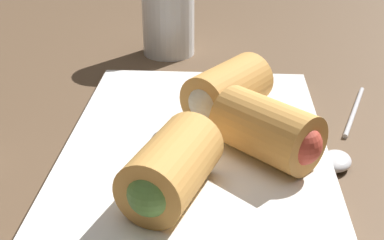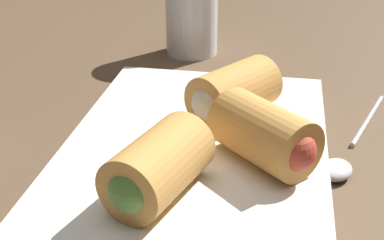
% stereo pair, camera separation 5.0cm
% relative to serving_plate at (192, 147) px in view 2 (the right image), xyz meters
% --- Properties ---
extents(table_surface, '(1.80, 1.40, 0.02)m').
position_rel_serving_plate_xyz_m(table_surface, '(0.02, -0.00, -0.02)').
color(table_surface, brown).
rests_on(table_surface, ground).
extents(serving_plate, '(0.34, 0.24, 0.01)m').
position_rel_serving_plate_xyz_m(serving_plate, '(0.00, 0.00, 0.00)').
color(serving_plate, white).
rests_on(serving_plate, table_surface).
extents(roll_front_left, '(0.10, 0.10, 0.05)m').
position_rel_serving_plate_xyz_m(roll_front_left, '(0.05, -0.03, 0.03)').
color(roll_front_left, '#D19347').
rests_on(roll_front_left, serving_plate).
extents(roll_front_right, '(0.10, 0.08, 0.05)m').
position_rel_serving_plate_xyz_m(roll_front_right, '(-0.10, 0.01, 0.03)').
color(roll_front_right, '#D19347').
rests_on(roll_front_right, serving_plate).
extents(roll_back_left, '(0.10, 0.10, 0.05)m').
position_rel_serving_plate_xyz_m(roll_back_left, '(-0.03, -0.07, 0.03)').
color(roll_back_left, '#D19347').
rests_on(roll_back_left, serving_plate).
extents(spoon, '(0.20, 0.08, 0.01)m').
position_rel_serving_plate_xyz_m(spoon, '(0.01, -0.14, -0.00)').
color(spoon, silver).
rests_on(spoon, table_surface).
extents(drinking_glass, '(0.07, 0.07, 0.12)m').
position_rel_serving_plate_xyz_m(drinking_glass, '(0.28, 0.05, 0.05)').
color(drinking_glass, silver).
rests_on(drinking_glass, table_surface).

